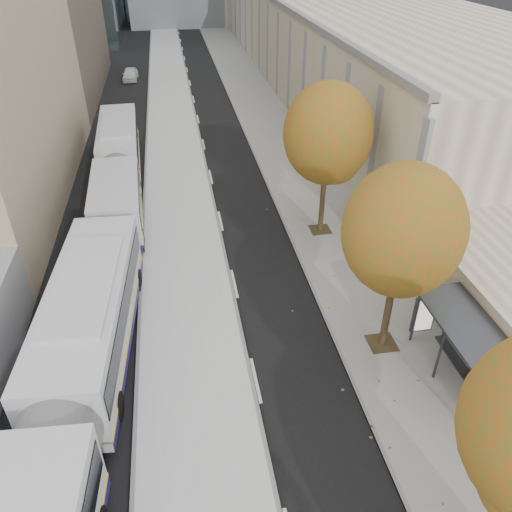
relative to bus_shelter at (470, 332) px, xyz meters
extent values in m
cube|color=#BABABA|center=(-9.56, 24.04, -2.11)|extent=(4.25, 150.00, 0.15)
cube|color=gray|center=(-1.56, 24.04, -2.15)|extent=(4.75, 150.00, 0.08)
cube|color=tan|center=(9.81, 53.04, 1.81)|extent=(18.00, 92.00, 8.00)
cube|color=#383A3F|center=(-0.19, 0.04, 0.37)|extent=(1.90, 4.40, 0.10)
cylinder|color=#383A3F|center=(-0.89, -1.96, -0.91)|extent=(0.10, 0.10, 2.40)
cube|color=silver|center=(0.53, 0.04, -0.86)|extent=(0.04, 4.00, 2.10)
cylinder|color=black|center=(-2.09, 2.04, -0.49)|extent=(0.28, 0.28, 3.24)
sphere|color=#40601D|center=(-2.09, 2.04, 3.08)|extent=(4.20, 4.20, 4.20)
cylinder|color=black|center=(-2.09, 11.04, -0.42)|extent=(0.28, 0.28, 3.38)
sphere|color=#40601D|center=(-2.09, 11.04, 3.29)|extent=(4.40, 4.40, 4.40)
cube|color=silver|center=(-13.44, -0.34, -0.65)|extent=(3.82, 18.56, 3.07)
cube|color=black|center=(-13.44, -0.34, -0.09)|extent=(3.83, 17.83, 1.07)
cube|color=silver|center=(-13.06, 18.37, -0.77)|extent=(3.20, 17.08, 2.83)
cube|color=black|center=(-13.06, 18.37, -0.25)|extent=(3.23, 16.40, 0.98)
cube|color=#06664F|center=(-13.06, 9.90, -1.10)|extent=(1.79, 0.14, 1.09)
imported|color=silver|center=(-13.54, 45.28, -1.56)|extent=(1.65, 3.76, 1.26)
camera|label=1|loc=(-9.44, -11.50, 11.72)|focal=35.00mm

